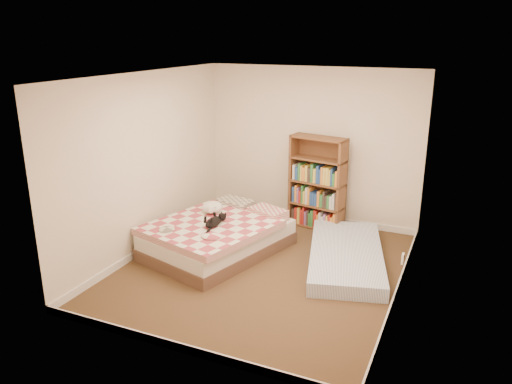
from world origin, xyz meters
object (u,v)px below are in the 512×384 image
at_px(floor_mattress, 346,255).
at_px(bookshelf, 317,194).
at_px(bed, 219,235).
at_px(black_cat, 215,221).
at_px(white_dog, 213,207).

bearing_deg(floor_mattress, bookshelf, 109.82).
bearing_deg(bookshelf, floor_mattress, -44.64).
bearing_deg(bed, black_cat, -62.30).
xyz_separation_m(bed, black_cat, (0.04, -0.19, 0.29)).
height_order(bookshelf, floor_mattress, bookshelf).
relative_size(floor_mattress, black_cat, 3.48).
bearing_deg(white_dog, black_cat, -35.16).
xyz_separation_m(bookshelf, white_dog, (-1.21, -1.23, 0.00)).
bearing_deg(white_dog, bed, -23.76).
xyz_separation_m(bookshelf, black_cat, (-0.94, -1.67, -0.02)).
height_order(bookshelf, black_cat, bookshelf).
bearing_deg(bed, floor_mattress, 27.70).
xyz_separation_m(black_cat, white_dog, (-0.27, 0.44, 0.02)).
bearing_deg(white_dog, bookshelf, 68.36).
distance_m(bed, white_dog, 0.46).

